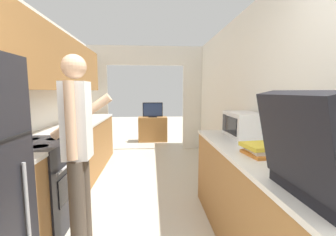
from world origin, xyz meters
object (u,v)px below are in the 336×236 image
object	(u,v)px
television	(153,110)
book_stack	(261,150)
range_oven	(38,185)
tv_cabinet	(153,129)
person	(78,150)
suitcase	(327,165)
microwave	(243,125)

from	to	relation	value
television	book_stack	bearing A→B (deg)	-79.52
book_stack	television	xyz separation A→B (m)	(-0.85, 4.61, -0.06)
range_oven	book_stack	world-z (taller)	range_oven
range_oven	tv_cabinet	bearing A→B (deg)	73.22
person	suitcase	distance (m)	1.75
suitcase	tv_cabinet	distance (m)	5.51
microwave	book_stack	bearing A→B (deg)	-102.17
book_stack	tv_cabinet	bearing A→B (deg)	100.39
suitcase	book_stack	world-z (taller)	suitcase
suitcase	book_stack	xyz separation A→B (m)	(0.04, 0.74, -0.12)
range_oven	microwave	xyz separation A→B (m)	(2.23, 0.13, 0.59)
range_oven	person	bearing A→B (deg)	-36.13
person	microwave	bearing A→B (deg)	-72.82
range_oven	book_stack	distance (m)	2.22
person	microwave	size ratio (longest dim) A/B	3.26
tv_cabinet	suitcase	bearing A→B (deg)	-81.44
range_oven	tv_cabinet	distance (m)	4.24
range_oven	tv_cabinet	world-z (taller)	range_oven
range_oven	microwave	size ratio (longest dim) A/B	1.99
range_oven	tv_cabinet	xyz separation A→B (m)	(1.22, 4.05, -0.12)
television	range_oven	bearing A→B (deg)	-106.95
microwave	suitcase	bearing A→B (deg)	-97.72
person	suitcase	bearing A→B (deg)	-122.98
microwave	person	bearing A→B (deg)	-162.12
microwave	book_stack	xyz separation A→B (m)	(-0.16, -0.73, -0.09)
suitcase	television	xyz separation A→B (m)	(-0.81, 5.35, -0.18)
range_oven	book_stack	xyz separation A→B (m)	(2.08, -0.60, 0.50)
person	microwave	distance (m)	1.76
book_stack	range_oven	bearing A→B (deg)	163.81
book_stack	person	bearing A→B (deg)	172.71
microwave	television	world-z (taller)	microwave
microwave	tv_cabinet	size ratio (longest dim) A/B	0.66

